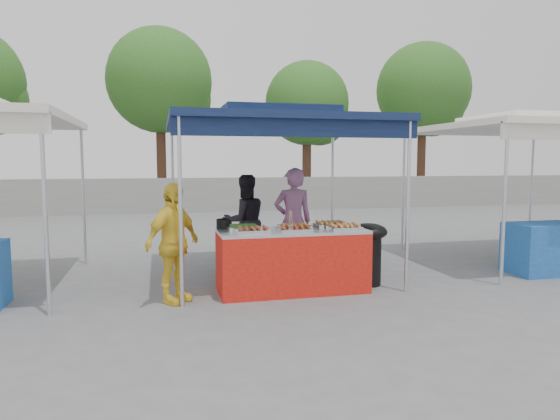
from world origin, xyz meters
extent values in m
plane|color=slate|center=(0.00, 0.00, 0.00)|extent=(80.00, 80.00, 0.00)
cube|color=gray|center=(0.00, 11.00, 0.60)|extent=(40.00, 0.25, 1.20)
cylinder|color=silver|center=(-1.50, -0.50, 1.15)|extent=(0.05, 0.05, 2.30)
cylinder|color=silver|center=(1.50, -0.50, 1.15)|extent=(0.05, 0.05, 2.30)
cylinder|color=silver|center=(-1.50, 2.50, 1.15)|extent=(0.05, 0.05, 2.30)
cylinder|color=silver|center=(1.50, 2.50, 1.15)|extent=(0.05, 0.05, 2.30)
cube|color=#122048|center=(0.00, 1.00, 2.35)|extent=(3.20, 3.20, 0.10)
cube|color=#122048|center=(0.00, 1.00, 2.48)|extent=(1.65, 1.65, 0.18)
cube|color=#122048|center=(0.00, -0.50, 2.20)|extent=(3.20, 0.04, 0.25)
cylinder|color=silver|center=(-3.00, -0.50, 1.15)|extent=(0.05, 0.05, 2.30)
cylinder|color=silver|center=(-3.00, 2.50, 1.15)|extent=(0.05, 0.05, 2.30)
cylinder|color=silver|center=(3.00, -0.50, 1.15)|extent=(0.05, 0.05, 2.30)
cylinder|color=silver|center=(3.00, 2.50, 1.15)|extent=(0.05, 0.05, 2.30)
cylinder|color=silver|center=(6.00, 2.50, 1.15)|extent=(0.05, 0.05, 2.30)
cube|color=white|center=(4.50, 1.00, 2.35)|extent=(3.20, 3.20, 0.10)
cube|color=white|center=(4.50, 1.00, 2.48)|extent=(1.65, 1.65, 0.18)
cylinder|color=#482B1B|center=(-1.61, 13.29, 2.17)|extent=(0.36, 0.36, 4.34)
sphere|color=#326822|center=(-1.61, 13.29, 4.83)|extent=(3.97, 3.97, 3.97)
sphere|color=#326822|center=(-1.01, 13.49, 4.21)|extent=(2.73, 2.73, 2.73)
cylinder|color=#482B1B|center=(4.14, 12.94, 1.84)|extent=(0.36, 0.36, 3.68)
sphere|color=#326822|center=(4.14, 12.94, 4.10)|extent=(3.36, 3.36, 3.36)
sphere|color=#326822|center=(4.74, 13.14, 3.57)|extent=(2.31, 2.31, 2.31)
cylinder|color=#482B1B|center=(9.41, 13.15, 2.18)|extent=(0.36, 0.36, 4.35)
sphere|color=#326822|center=(9.41, 13.15, 4.85)|extent=(3.98, 3.98, 3.98)
sphere|color=#326822|center=(10.01, 13.35, 4.23)|extent=(2.74, 2.74, 2.74)
cube|color=red|center=(0.00, -0.10, 0.40)|extent=(2.00, 0.80, 0.81)
cube|color=silver|center=(0.00, -0.10, 0.83)|extent=(2.00, 0.80, 0.04)
cube|color=silver|center=(-0.59, -0.32, 0.88)|extent=(0.42, 0.30, 0.05)
cube|color=maroon|center=(-0.59, -0.32, 0.91)|extent=(0.35, 0.25, 0.02)
cube|color=silver|center=(-0.03, -0.34, 0.88)|extent=(0.42, 0.30, 0.05)
cube|color=maroon|center=(-0.03, -0.34, 0.91)|extent=(0.35, 0.25, 0.02)
cube|color=silver|center=(0.66, -0.34, 0.88)|extent=(0.42, 0.30, 0.05)
cube|color=#C27F42|center=(0.66, -0.34, 0.91)|extent=(0.35, 0.25, 0.02)
cube|color=silver|center=(-0.65, 0.00, 0.88)|extent=(0.42, 0.30, 0.05)
cube|color=#2C6121|center=(-0.65, 0.00, 0.91)|extent=(0.35, 0.25, 0.02)
cube|color=silver|center=(0.05, -0.04, 0.88)|extent=(0.42, 0.30, 0.05)
cube|color=gold|center=(0.05, -0.04, 0.91)|extent=(0.35, 0.25, 0.02)
cube|color=silver|center=(0.58, 0.01, 0.88)|extent=(0.42, 0.30, 0.05)
cube|color=#C27F42|center=(0.58, 0.01, 0.91)|extent=(0.35, 0.25, 0.02)
cylinder|color=black|center=(-0.88, 0.26, 0.91)|extent=(0.22, 0.22, 0.13)
cylinder|color=silver|center=(-0.10, -0.39, 0.90)|extent=(0.08, 0.08, 0.10)
cylinder|color=black|center=(1.15, -0.02, 0.36)|extent=(0.37, 0.37, 0.72)
ellipsoid|color=black|center=(1.15, -0.02, 0.78)|extent=(0.53, 0.53, 0.24)
cube|color=#163EB4|center=(-0.47, 0.65, 0.15)|extent=(0.50, 0.35, 0.30)
cube|color=#163EB4|center=(0.23, 0.41, 0.14)|extent=(0.45, 0.32, 0.27)
cube|color=#163EB4|center=(0.23, 0.41, 0.40)|extent=(0.43, 0.30, 0.26)
imported|color=#98618D|center=(0.29, 0.92, 0.84)|extent=(0.61, 0.41, 1.67)
imported|color=black|center=(-0.36, 1.57, 0.78)|extent=(0.84, 0.70, 1.55)
imported|color=yellow|center=(-1.59, -0.29, 0.75)|extent=(0.88, 0.89, 1.51)
camera|label=1|loc=(-1.75, -6.56, 1.77)|focal=32.00mm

